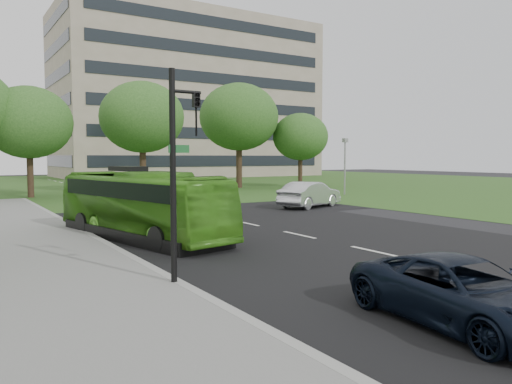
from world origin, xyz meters
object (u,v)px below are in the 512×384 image
at_px(traffic_light, 179,160).
at_px(tree_park_d, 239,117).
at_px(tree_park_b, 29,123).
at_px(office_building, 187,99).
at_px(tree_park_e, 300,137).
at_px(camera_pole, 345,158).
at_px(tree_park_c, 142,117).
at_px(sedan, 310,195).
at_px(suv, 463,292).
at_px(bus, 141,205).

bearing_deg(traffic_light, tree_park_d, 59.30).
bearing_deg(tree_park_d, tree_park_b, -173.65).
height_order(office_building, tree_park_b, office_building).
bearing_deg(tree_park_d, tree_park_e, -17.56).
bearing_deg(camera_pole, tree_park_c, 129.25).
height_order(tree_park_c, sedan, tree_park_c).
distance_m(suv, camera_pole, 31.77).
height_order(suv, traffic_light, traffic_light).
bearing_deg(tree_park_d, sedan, -107.51).
xyz_separation_m(tree_park_b, tree_park_d, (19.38, 2.16, 1.36)).
height_order(tree_park_b, tree_park_d, tree_park_d).
bearing_deg(suv, tree_park_d, 71.44).
bearing_deg(office_building, bus, -115.55).
distance_m(tree_park_b, tree_park_c, 9.04).
bearing_deg(sedan, traffic_light, 112.62).
bearing_deg(suv, bus, 103.43).
xyz_separation_m(suv, traffic_light, (-3.25, 5.22, 2.36)).
distance_m(sedan, suv, 21.31).
bearing_deg(tree_park_e, tree_park_b, -179.51).
distance_m(office_building, tree_park_c, 39.53).
relative_size(tree_park_b, sedan, 1.75).
relative_size(suv, camera_pole, 0.97).
relative_size(bus, traffic_light, 1.79).
height_order(office_building, camera_pole, office_building).
height_order(bus, suv, bus).
height_order(office_building, tree_park_c, office_building).
distance_m(tree_park_c, bus, 25.39).
bearing_deg(suv, camera_pole, 57.62).
relative_size(tree_park_b, tree_park_e, 1.11).
distance_m(office_building, suv, 75.49).
relative_size(tree_park_c, tree_park_d, 0.92).
distance_m(bus, sedan, 13.84).
xyz_separation_m(tree_park_c, traffic_light, (-9.72, -30.77, -3.47)).
bearing_deg(tree_park_b, tree_park_e, 0.49).
height_order(tree_park_d, tree_park_e, tree_park_d).
relative_size(tree_park_d, traffic_light, 2.04).
xyz_separation_m(office_building, tree_park_c, (-19.28, -33.97, -6.06)).
height_order(tree_park_d, bus, tree_park_d).
xyz_separation_m(tree_park_e, sedan, (-12.16, -17.21, -4.34)).
relative_size(tree_park_b, tree_park_c, 0.88).
bearing_deg(office_building, traffic_light, -114.13).
xyz_separation_m(tree_park_d, bus, (-18.58, -24.99, -5.74)).
distance_m(tree_park_e, traffic_light, 40.18).
relative_size(tree_park_e, sedan, 1.58).
distance_m(tree_park_e, camera_pole, 11.38).
distance_m(tree_park_d, sedan, 21.02).
bearing_deg(sedan, tree_park_c, -6.55).
relative_size(tree_park_e, bus, 0.83).
relative_size(tree_park_d, sedan, 2.16).
bearing_deg(tree_park_d, traffic_light, -121.92).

